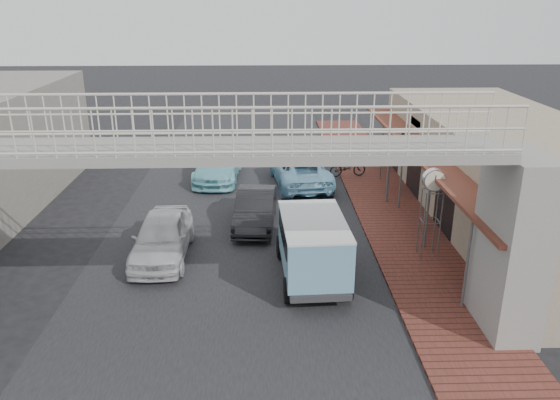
{
  "coord_description": "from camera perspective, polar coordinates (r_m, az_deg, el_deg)",
  "views": [
    {
      "loc": [
        1.14,
        -16.82,
        8.57
      ],
      "look_at": [
        1.67,
        1.5,
        1.8
      ],
      "focal_mm": 35.0,
      "sensor_mm": 36.0,
      "label": 1
    }
  ],
  "objects": [
    {
      "name": "angkot_far",
      "position": [
        27.69,
        -6.48,
        3.74
      ],
      "size": [
        2.39,
        5.28,
        1.5
      ],
      "primitive_type": "imported",
      "rotation": [
        0.0,
        0.0,
        -0.06
      ],
      "color": "#7ECEDA",
      "rests_on": "ground"
    },
    {
      "name": "sidewalk",
      "position": [
        22.23,
        12.43,
        -2.77
      ],
      "size": [
        3.0,
        40.0,
        0.1
      ],
      "primitive_type": "cube",
      "color": "brown",
      "rests_on": "ground"
    },
    {
      "name": "white_hatchback",
      "position": [
        19.51,
        -12.22,
        -3.76
      ],
      "size": [
        1.86,
        4.58,
        1.56
      ],
      "primitive_type": "imported",
      "rotation": [
        0.0,
        0.0,
        0.0
      ],
      "color": "silver",
      "rests_on": "ground"
    },
    {
      "name": "ground",
      "position": [
        18.91,
        -4.98,
        -6.76
      ],
      "size": [
        120.0,
        120.0,
        0.0
      ],
      "primitive_type": "plane",
      "color": "black",
      "rests_on": "ground"
    },
    {
      "name": "angkot_van",
      "position": [
        17.43,
        3.39,
        -4.17
      ],
      "size": [
        2.21,
        4.49,
        2.16
      ],
      "rotation": [
        0.0,
        0.0,
        0.05
      ],
      "color": "black",
      "rests_on": "ground"
    },
    {
      "name": "footbridge",
      "position": [
        13.96,
        -6.23,
        -2.6
      ],
      "size": [
        16.4,
        2.4,
        6.34
      ],
      "color": "gray",
      "rests_on": "ground"
    },
    {
      "name": "motorcycle_near",
      "position": [
        27.81,
        7.08,
        3.43
      ],
      "size": [
        1.93,
        0.91,
        0.97
      ],
      "primitive_type": "imported",
      "rotation": [
        0.0,
        0.0,
        1.72
      ],
      "color": "black",
      "rests_on": "sidewalk"
    },
    {
      "name": "road_strip",
      "position": [
        18.91,
        -4.98,
        -6.75
      ],
      "size": [
        10.0,
        60.0,
        0.01
      ],
      "primitive_type": "cube",
      "color": "black",
      "rests_on": "ground"
    },
    {
      "name": "shophouse_row",
      "position": [
        23.94,
        22.67,
        2.76
      ],
      "size": [
        7.2,
        18.0,
        4.0
      ],
      "color": "gray",
      "rests_on": "ground"
    },
    {
      "name": "street_clock",
      "position": [
        19.03,
        15.76,
        1.61
      ],
      "size": [
        0.78,
        0.62,
        3.17
      ],
      "rotation": [
        0.0,
        0.0,
        -0.02
      ],
      "color": "#59595B",
      "rests_on": "sidewalk"
    },
    {
      "name": "arrow_sign",
      "position": [
        24.22,
        13.19,
        5.48
      ],
      "size": [
        1.81,
        1.16,
        3.11
      ],
      "rotation": [
        0.0,
        0.0,
        0.06
      ],
      "color": "#59595B",
      "rests_on": "sidewalk"
    },
    {
      "name": "motorcycle_far",
      "position": [
        30.8,
        6.17,
        5.12
      ],
      "size": [
        1.63,
        0.59,
        0.96
      ],
      "primitive_type": "imported",
      "rotation": [
        0.0,
        0.0,
        1.66
      ],
      "color": "black",
      "rests_on": "sidewalk"
    },
    {
      "name": "angkot_curb",
      "position": [
        26.63,
        2.1,
        3.18
      ],
      "size": [
        3.11,
        5.64,
        1.49
      ],
      "primitive_type": "imported",
      "rotation": [
        0.0,
        0.0,
        3.26
      ],
      "color": "#79B4D1",
      "rests_on": "ground"
    },
    {
      "name": "dark_sedan",
      "position": [
        21.81,
        -2.57,
        -0.89
      ],
      "size": [
        1.79,
        4.38,
        1.41
      ],
      "primitive_type": "imported",
      "rotation": [
        0.0,
        0.0,
        -0.07
      ],
      "color": "black",
      "rests_on": "ground"
    }
  ]
}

